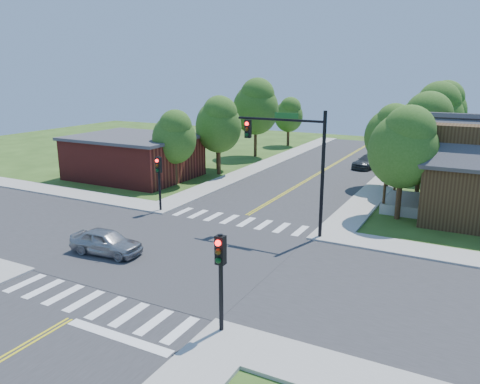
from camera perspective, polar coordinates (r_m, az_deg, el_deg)
The scene contains 25 objects.
ground at distance 24.73m, azimuth -7.09°, elevation -7.52°, with size 100.00×100.00×0.00m, color #2E4917.
road_ns at distance 24.72m, azimuth -7.09°, elevation -7.48°, with size 10.00×90.00×0.04m, color #2D2D30.
road_ew at distance 24.72m, azimuth -7.09°, elevation -7.46°, with size 90.00×10.00×0.04m, color #2D2D30.
intersection_patch at distance 24.73m, azimuth -7.09°, elevation -7.52°, with size 10.20×10.20×0.06m, color #2D2D30.
sidewalk_nw at distance 46.06m, azimuth -12.12°, elevation 2.74°, with size 40.00×40.00×0.14m.
crosswalk_north at distance 29.68m, azimuth -0.27°, elevation -3.50°, with size 8.85×2.00×0.01m.
crosswalk_south at distance 20.42m, azimuth -17.28°, elevation -12.93°, with size 8.85×2.00×0.01m.
centerline at distance 24.71m, azimuth -7.09°, elevation -7.42°, with size 0.30×90.00×0.01m.
stop_bar at distance 18.02m, azimuth -14.61°, elevation -16.83°, with size 4.60×0.45×0.09m, color white.
signal_mast_ne at distance 26.40m, azimuth 6.64°, elevation 4.88°, with size 5.30×0.42×7.20m.
signal_pole_se at distance 16.53m, azimuth -2.40°, elevation -8.92°, with size 0.34×0.42×3.80m.
signal_pole_nw at distance 31.45m, azimuth -9.87°, elevation 2.25°, with size 0.34×0.42×3.80m.
building_nw at distance 42.74m, azimuth -12.81°, elevation 4.27°, with size 10.40×8.40×3.73m.
tree_e_a at distance 30.73m, azimuth 19.42°, elevation 5.37°, with size 4.29×4.08×7.29m.
tree_e_b at distance 37.14m, azimuth 21.53°, elevation 7.23°, with size 4.63×4.40×7.87m.
tree_e_c at distance 44.77m, azimuth 22.69°, elevation 8.68°, with size 4.96×4.71×8.43m.
tree_e_d at distance 53.50m, azimuth 23.49°, elevation 9.33°, with size 4.92×4.67×8.36m.
tree_w_a at distance 38.81m, azimuth -7.99°, elevation 6.79°, with size 3.68×3.50×6.26m.
tree_w_b at distance 44.71m, azimuth -2.71°, elevation 8.60°, with size 4.15×3.95×7.06m.
tree_w_c at distance 51.51m, azimuth 1.98°, elevation 10.51°, with size 5.04×4.79×8.58m.
tree_w_d at distance 59.65m, azimuth 6.00°, elevation 9.45°, with size 3.61×3.43×6.14m.
tree_house at distance 39.16m, azimuth 17.96°, elevation 6.86°, with size 4.02×3.82×6.84m.
tree_bldg at distance 42.40m, azimuth -2.59°, elevation 8.35°, with size 4.20×3.99×7.14m.
car_silver at distance 25.23m, azimuth -16.01°, elevation -5.93°, with size 4.00×1.88×1.32m, color #A2A3A8.
car_dgrey at distance 47.41m, azimuth 15.42°, elevation 3.58°, with size 2.87×4.76×1.29m, color #343739.
Camera 1 is at (13.26, -18.71, 9.24)m, focal length 35.00 mm.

